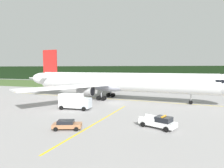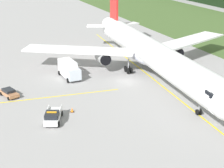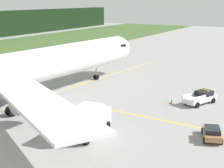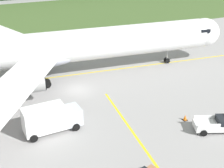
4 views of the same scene
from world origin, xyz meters
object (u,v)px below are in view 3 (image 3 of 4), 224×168
(airliner, at_px, (13,72))
(catering_truck, at_px, (87,120))
(ops_pickup_truck, at_px, (201,97))
(staff_car, at_px, (212,132))
(apron_cone, at_px, (172,102))

(airliner, height_order, catering_truck, airliner)
(airliner, distance_m, ops_pickup_truck, 26.55)
(airliner, relative_size, ops_pickup_truck, 10.36)
(catering_truck, bearing_deg, ops_pickup_truck, -23.14)
(ops_pickup_truck, bearing_deg, staff_car, -159.97)
(staff_car, height_order, apron_cone, staff_car)
(airliner, xyz_separation_m, staff_car, (0.88, -27.18, -4.08))
(ops_pickup_truck, bearing_deg, airliner, 120.40)
(airliner, distance_m, apron_cone, 22.53)
(catering_truck, xyz_separation_m, apron_cone, (15.67, -4.08, -1.40))
(airliner, bearing_deg, staff_car, -88.14)
(catering_truck, relative_size, apron_cone, 9.32)
(catering_truck, xyz_separation_m, staff_car, (5.45, -12.16, -1.05))
(staff_car, distance_m, apron_cone, 13.02)
(staff_car, bearing_deg, airliner, 91.86)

